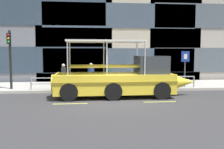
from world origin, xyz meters
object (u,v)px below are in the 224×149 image
pedestrian_mid_left (110,74)px  pedestrian_mid_right (91,73)px  pedestrian_near_bow (156,72)px  parking_sign (185,63)px  pedestrian_near_stern (64,73)px  duck_tour_boat (122,79)px  traffic_light_pole (10,54)px

pedestrian_mid_left → pedestrian_mid_right: 1.43m
pedestrian_near_bow → pedestrian_mid_right: (-4.96, -0.79, 0.02)m
parking_sign → pedestrian_near_stern: parking_sign is taller
pedestrian_near_bow → pedestrian_mid_right: 5.02m
parking_sign → duck_tour_boat: size_ratio=0.30×
pedestrian_mid_right → duck_tour_boat: bearing=-58.4°
parking_sign → pedestrian_mid_right: bearing=177.3°
traffic_light_pole → pedestrian_mid_right: 5.61m
pedestrian_near_bow → pedestrian_near_stern: size_ratio=1.01×
pedestrian_mid_right → parking_sign: bearing=-2.7°
duck_tour_boat → pedestrian_near_stern: 4.76m
pedestrian_mid_left → pedestrian_near_stern: (-3.28, -0.37, 0.10)m
pedestrian_near_stern → pedestrian_mid_left: bearing=6.3°
duck_tour_boat → pedestrian_near_bow: (3.17, 3.69, 0.14)m
duck_tour_boat → pedestrian_mid_right: bearing=121.6°
pedestrian_mid_right → pedestrian_mid_left: bearing=17.7°
pedestrian_mid_right → pedestrian_near_stern: bearing=178.0°
traffic_light_pole → pedestrian_near_stern: traffic_light_pole is taller
duck_tour_boat → pedestrian_near_stern: bearing=141.4°
duck_tour_boat → pedestrian_mid_left: bearing=97.4°
duck_tour_boat → pedestrian_mid_right: 3.41m
pedestrian_mid_left → pedestrian_mid_right: bearing=-162.3°
pedestrian_near_bow → pedestrian_mid_left: bearing=-174.4°
parking_sign → pedestrian_mid_left: parking_sign is taller
parking_sign → pedestrian_mid_right: parking_sign is taller
parking_sign → pedestrian_near_bow: size_ratio=1.51×
pedestrian_near_bow → pedestrian_near_stern: pedestrian_near_bow is taller
duck_tour_boat → pedestrian_near_bow: 4.87m
pedestrian_mid_right → pedestrian_near_stern: 1.93m
parking_sign → pedestrian_near_stern: 8.73m
traffic_light_pole → pedestrian_near_stern: 3.79m
parking_sign → pedestrian_mid_right: (-6.76, 0.32, -0.70)m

